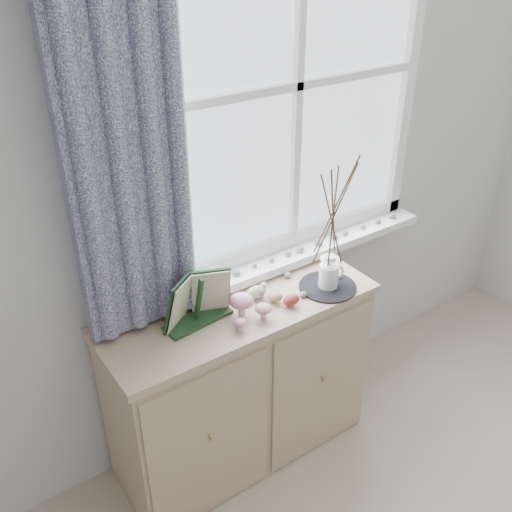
# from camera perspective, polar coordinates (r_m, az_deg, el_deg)

# --- Properties ---
(sideboard) EXTENTS (1.20, 0.45, 0.85)m
(sideboard) POSITION_cam_1_polar(r_m,az_deg,el_deg) (2.65, -1.48, -12.53)
(sideboard) COLOR tan
(sideboard) RESTS_ON ground
(botanical_book) EXTENTS (0.34, 0.17, 0.23)m
(botanical_book) POSITION_cam_1_polar(r_m,az_deg,el_deg) (2.23, -5.57, -4.51)
(botanical_book) COLOR #1B391E
(botanical_book) RESTS_ON sideboard
(toadstool_cluster) EXTENTS (0.18, 0.16, 0.09)m
(toadstool_cluster) POSITION_cam_1_polar(r_m,az_deg,el_deg) (2.30, -0.98, -4.99)
(toadstool_cluster) COLOR silver
(toadstool_cluster) RESTS_ON sideboard
(wooden_eggs) EXTENTS (0.14, 0.18, 0.07)m
(wooden_eggs) POSITION_cam_1_polar(r_m,az_deg,el_deg) (2.40, 1.87, -4.02)
(wooden_eggs) COLOR tan
(wooden_eggs) RESTS_ON sideboard
(songbird_figurine) EXTENTS (0.13, 0.06, 0.06)m
(songbird_figurine) POSITION_cam_1_polar(r_m,az_deg,el_deg) (2.42, 0.01, -3.58)
(songbird_figurine) COLOR silver
(songbird_figurine) RESTS_ON sideboard
(crocheted_doily) EXTENTS (0.25, 0.25, 0.01)m
(crocheted_doily) POSITION_cam_1_polar(r_m,az_deg,el_deg) (2.52, 7.18, -3.06)
(crocheted_doily) COLOR black
(crocheted_doily) RESTS_ON sideboard
(twig_pitcher) EXTENTS (0.30, 0.30, 0.64)m
(twig_pitcher) POSITION_cam_1_polar(r_m,az_deg,el_deg) (2.34, 7.75, 4.43)
(twig_pitcher) COLOR white
(twig_pitcher) RESTS_ON crocheted_doily
(sideboard_pebbles) EXTENTS (0.25, 0.19, 0.02)m
(sideboard_pebbles) POSITION_cam_1_polar(r_m,az_deg,el_deg) (2.53, 5.41, -2.60)
(sideboard_pebbles) COLOR gray
(sideboard_pebbles) RESTS_ON sideboard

